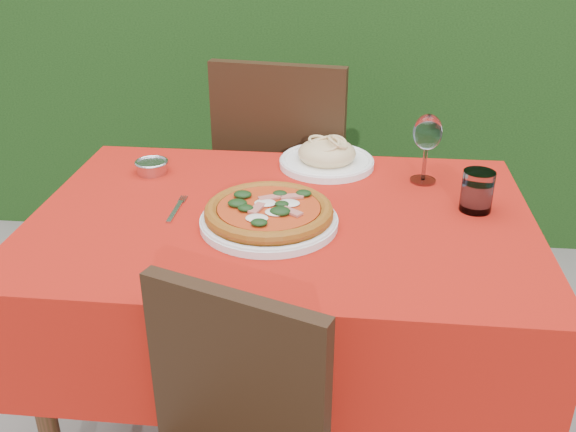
# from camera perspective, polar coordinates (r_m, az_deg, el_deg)

# --- Properties ---
(hedge) EXTENTS (3.20, 0.55, 1.78)m
(hedge) POSITION_cam_1_polar(r_m,az_deg,el_deg) (3.05, 2.89, 16.09)
(hedge) COLOR black
(hedge) RESTS_ON ground
(dining_table) EXTENTS (1.26, 0.86, 0.75)m
(dining_table) POSITION_cam_1_polar(r_m,az_deg,el_deg) (1.70, -0.50, -4.40)
(dining_table) COLOR #472616
(dining_table) RESTS_ON ground
(chair_far) EXTENTS (0.51, 0.51, 1.00)m
(chair_far) POSITION_cam_1_polar(r_m,az_deg,el_deg) (2.31, -0.20, 3.67)
(chair_far) COLOR black
(chair_far) RESTS_ON ground
(pizza_plate) EXTENTS (0.34, 0.34, 0.06)m
(pizza_plate) POSITION_cam_1_polar(r_m,az_deg,el_deg) (1.56, -1.71, 0.14)
(pizza_plate) COLOR white
(pizza_plate) RESTS_ON dining_table
(pasta_plate) EXTENTS (0.28, 0.28, 0.08)m
(pasta_plate) POSITION_cam_1_polar(r_m,az_deg,el_deg) (1.91, 3.47, 5.27)
(pasta_plate) COLOR white
(pasta_plate) RESTS_ON dining_table
(water_glass) EXTENTS (0.08, 0.08, 0.11)m
(water_glass) POSITION_cam_1_polar(r_m,az_deg,el_deg) (1.69, 16.44, 1.97)
(water_glass) COLOR silver
(water_glass) RESTS_ON dining_table
(wine_glass) EXTENTS (0.08, 0.08, 0.20)m
(wine_glass) POSITION_cam_1_polar(r_m,az_deg,el_deg) (1.80, 12.29, 7.03)
(wine_glass) COLOR silver
(wine_glass) RESTS_ON dining_table
(fork) EXTENTS (0.02, 0.17, 0.00)m
(fork) POSITION_cam_1_polar(r_m,az_deg,el_deg) (1.65, -10.02, 0.41)
(fork) COLOR #AFAFB6
(fork) RESTS_ON dining_table
(steel_ramekin) EXTENTS (0.09, 0.09, 0.03)m
(steel_ramekin) POSITION_cam_1_polar(r_m,az_deg,el_deg) (1.90, -12.00, 4.24)
(steel_ramekin) COLOR silver
(steel_ramekin) RESTS_ON dining_table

